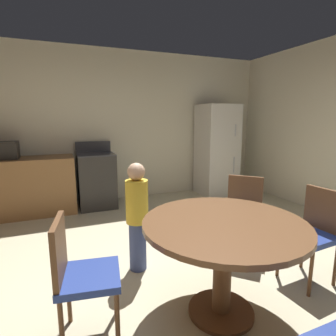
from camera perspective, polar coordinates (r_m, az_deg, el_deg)
ground_plane at (r=2.60m, az=5.35°, el=-24.99°), size 14.00×14.00×0.00m
wall_back at (r=5.11m, az=-10.72°, el=8.61°), size 6.04×0.12×2.70m
kitchen_counter at (r=4.79m, az=-30.52°, el=-3.68°), size 1.91×0.60×0.90m
oven_range at (r=4.76m, az=-14.85°, el=-2.43°), size 0.60×0.60×1.10m
refrigerator at (r=5.41m, az=10.24°, el=3.73°), size 0.68×0.68×1.76m
microwave at (r=4.71m, az=-31.70°, el=3.15°), size 0.44×0.32×0.26m
dining_table at (r=2.13m, az=11.66°, el=-14.86°), size 1.21×1.21×0.76m
chair_west at (r=2.02m, az=-18.32°, el=-19.99°), size 0.46×0.46×0.87m
chair_east at (r=2.88m, az=28.50°, el=-11.26°), size 0.43×0.43×0.87m
chair_northeast at (r=3.12m, az=15.54°, el=-8.69°), size 0.57×0.57×0.87m
person_child at (r=2.70m, az=-6.54°, el=-9.69°), size 0.30×0.30×1.09m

